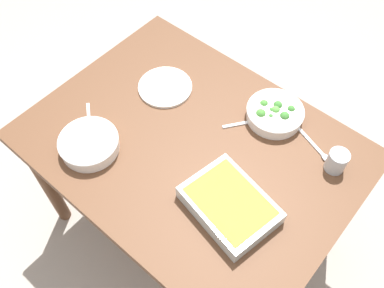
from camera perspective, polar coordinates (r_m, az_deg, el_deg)
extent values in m
plane|color=#9E9389|center=(2.22, 0.00, -10.84)|extent=(6.00, 6.00, 0.00)
cube|color=brown|center=(1.59, 0.00, -0.41)|extent=(1.20, 0.90, 0.04)
cylinder|color=brown|center=(1.99, 19.64, -7.66)|extent=(0.06, 0.06, 0.70)
cylinder|color=brown|center=(2.28, -3.96, 7.92)|extent=(0.06, 0.06, 0.70)
cylinder|color=brown|center=(2.04, -19.05, -4.91)|extent=(0.06, 0.06, 0.70)
cylinder|color=white|center=(1.58, -13.71, -0.03)|extent=(0.21, 0.21, 0.05)
torus|color=white|center=(1.56, -13.88, 0.45)|extent=(0.22, 0.22, 0.01)
cylinder|color=olive|center=(1.58, -13.73, 0.02)|extent=(0.17, 0.17, 0.03)
sphere|color=olive|center=(1.56, -13.84, 0.36)|extent=(0.01, 0.01, 0.01)
sphere|color=olive|center=(1.57, -13.76, 0.84)|extent=(0.02, 0.02, 0.02)
sphere|color=silver|center=(1.56, -11.96, 0.71)|extent=(0.02, 0.02, 0.02)
cylinder|color=white|center=(1.65, 11.10, 4.02)|extent=(0.21, 0.21, 0.05)
torus|color=white|center=(1.64, 11.21, 4.48)|extent=(0.22, 0.22, 0.01)
cylinder|color=#8CB272|center=(1.65, 11.11, 4.08)|extent=(0.18, 0.18, 0.02)
sphere|color=#478C38|center=(1.65, 9.68, 5.39)|extent=(0.03, 0.03, 0.03)
sphere|color=#478C38|center=(1.61, 9.26, 4.06)|extent=(0.04, 0.04, 0.04)
sphere|color=#569E42|center=(1.64, 11.20, 4.50)|extent=(0.03, 0.03, 0.03)
sphere|color=#3D7A33|center=(1.65, 13.23, 4.59)|extent=(0.03, 0.03, 0.03)
sphere|color=#3D7A33|center=(1.62, 12.39, 3.67)|extent=(0.04, 0.04, 0.04)
sphere|color=#3D7A33|center=(1.64, 10.72, 4.51)|extent=(0.02, 0.02, 0.02)
sphere|color=#3D7A33|center=(1.62, 10.58, 3.66)|extent=(0.02, 0.02, 0.02)
sphere|color=#569E42|center=(1.64, 11.38, 4.51)|extent=(0.03, 0.03, 0.03)
sphere|color=#569E42|center=(1.65, 9.79, 5.47)|extent=(0.02, 0.02, 0.02)
sphere|color=#3D7A33|center=(1.65, 11.50, 5.14)|extent=(0.04, 0.04, 0.04)
cube|color=silver|center=(1.41, 5.09, -8.21)|extent=(0.34, 0.27, 0.06)
cube|color=gold|center=(1.40, 5.13, -7.99)|extent=(0.30, 0.24, 0.04)
cylinder|color=#B2BCC6|center=(1.56, 18.96, -2.20)|extent=(0.07, 0.07, 0.08)
cylinder|color=black|center=(1.57, 18.84, -2.45)|extent=(0.06, 0.06, 0.05)
cylinder|color=white|center=(1.74, -3.65, 7.68)|extent=(0.22, 0.22, 0.01)
cube|color=silver|center=(1.69, -13.77, 3.53)|extent=(0.12, 0.10, 0.01)
ellipsoid|color=silver|center=(1.63, -13.66, 1.29)|extent=(0.05, 0.05, 0.01)
cube|color=silver|center=(1.63, 6.52, 2.73)|extent=(0.09, 0.12, 0.01)
ellipsoid|color=silver|center=(1.65, 9.34, 3.31)|extent=(0.04, 0.05, 0.01)
cube|color=silver|center=(1.63, 15.76, 0.28)|extent=(0.14, 0.06, 0.01)
ellipsoid|color=silver|center=(1.60, 17.67, -1.82)|extent=(0.05, 0.04, 0.01)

